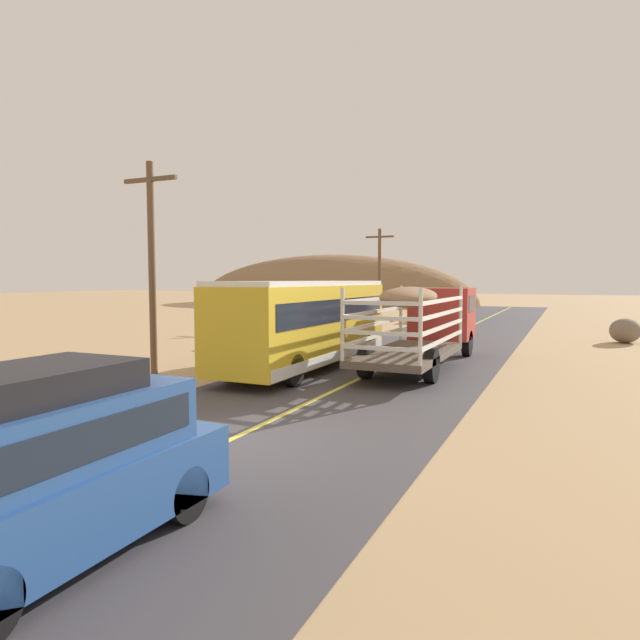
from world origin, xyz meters
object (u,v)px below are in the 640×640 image
object	(u,v)px
boulder_near_shoulder	(625,331)
livestock_truck	(431,317)
power_pole_mid	(379,272)
suv_near	(42,465)
power_pole_near	(152,261)
boulder_mid_field	(235,338)
car_far	(448,307)
bus	(307,322)

from	to	relation	value
boulder_near_shoulder	livestock_truck	bearing A→B (deg)	-125.67
livestock_truck	power_pole_mid	world-z (taller)	power_pole_mid
suv_near	livestock_truck	xyz separation A→B (m)	(0.49, 17.28, 0.64)
boulder_near_shoulder	power_pole_near	bearing A→B (deg)	-132.17
suv_near	boulder_mid_field	xyz separation A→B (m)	(-9.20, 17.98, -0.71)
suv_near	power_pole_near	xyz separation A→B (m)	(-7.63, 10.54, 2.77)
suv_near	livestock_truck	bearing A→B (deg)	88.38
boulder_mid_field	car_far	bearing A→B (deg)	75.42
livestock_truck	power_pole_near	world-z (taller)	power_pole_near
livestock_truck	bus	size ratio (longest dim) A/B	0.97
car_far	boulder_mid_field	size ratio (longest dim) A/B	3.40
car_far	bus	bearing A→B (deg)	-89.64
suv_near	car_far	distance (m)	40.40
suv_near	bus	size ratio (longest dim) A/B	0.46
bus	livestock_truck	bearing A→B (deg)	43.75
bus	power_pole_mid	distance (m)	22.20
livestock_truck	boulder_mid_field	size ratio (longest dim) A/B	7.15
boulder_mid_field	power_pole_mid	bearing A→B (deg)	84.86
car_far	suv_near	bearing A→B (deg)	-85.17
power_pole_mid	boulder_mid_field	bearing A→B (deg)	-95.14
livestock_truck	bus	world-z (taller)	bus
bus	power_pole_near	xyz separation A→B (m)	(-4.40, -3.17, 2.18)
bus	boulder_near_shoulder	world-z (taller)	bus
power_pole_near	boulder_near_shoulder	bearing A→B (deg)	47.83
livestock_truck	boulder_near_shoulder	distance (m)	13.25
boulder_near_shoulder	boulder_mid_field	size ratio (longest dim) A/B	1.31
boulder_near_shoulder	boulder_mid_field	xyz separation A→B (m)	(-17.38, -10.02, -0.20)
livestock_truck	power_pole_near	size ratio (longest dim) A/B	1.33
boulder_near_shoulder	boulder_mid_field	world-z (taller)	boulder_near_shoulder
car_far	boulder_mid_field	distance (m)	23.03
car_far	power_pole_mid	xyz separation A→B (m)	(-4.23, -4.89, 2.74)
livestock_truck	bus	distance (m)	5.16
boulder_mid_field	suv_near	bearing A→B (deg)	-62.91
power_pole_near	power_pole_mid	size ratio (longest dim) A/B	1.03
car_far	boulder_near_shoulder	distance (m)	16.87
livestock_truck	boulder_mid_field	bearing A→B (deg)	175.84
power_pole_near	suv_near	bearing A→B (deg)	-54.09
car_far	boulder_near_shoulder	size ratio (longest dim) A/B	2.59
power_pole_near	car_far	bearing A→B (deg)	81.90
livestock_truck	power_pole_near	xyz separation A→B (m)	(-8.12, -6.74, 2.13)
suv_near	bus	bearing A→B (deg)	103.28
suv_near	livestock_truck	world-z (taller)	livestock_truck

